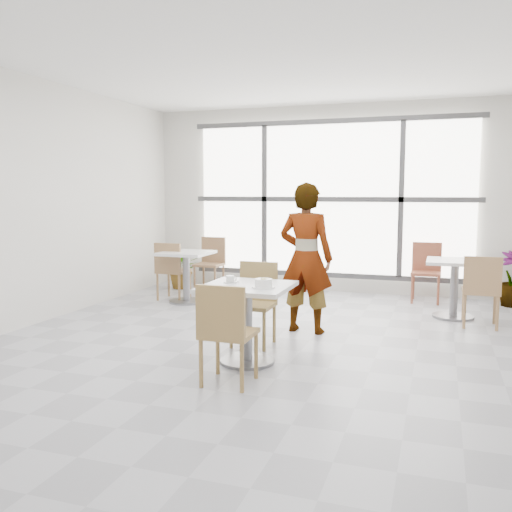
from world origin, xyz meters
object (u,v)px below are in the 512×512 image
(coffee_cup, at_px, (230,280))
(bg_chair_left_near, at_px, (171,267))
(person, at_px, (306,258))
(bg_chair_right_near, at_px, (481,287))
(chair_far, at_px, (256,297))
(oatmeal_bowl, at_px, (263,283))
(plant_left, at_px, (183,269))
(bg_chair_left_far, at_px, (211,260))
(main_table, at_px, (247,309))
(bg_chair_right_far, at_px, (426,268))
(chair_near, at_px, (225,328))
(bg_table_left, at_px, (186,270))
(bg_table_right, at_px, (454,280))

(coffee_cup, bearing_deg, bg_chair_left_near, 128.05)
(person, bearing_deg, bg_chair_right_near, -151.61)
(chair_far, bearing_deg, oatmeal_bowl, -66.39)
(chair_far, height_order, bg_chair_left_near, same)
(bg_chair_left_near, distance_m, plant_left, 1.04)
(oatmeal_bowl, height_order, bg_chair_left_far, bg_chair_left_far)
(main_table, relative_size, person, 0.46)
(bg_chair_right_far, bearing_deg, coffee_cup, -115.73)
(main_table, distance_m, oatmeal_bowl, 0.35)
(coffee_cup, relative_size, bg_chair_right_near, 0.18)
(chair_near, xyz_separation_m, oatmeal_bowl, (0.15, 0.56, 0.29))
(person, height_order, plant_left, person)
(bg_table_left, height_order, plant_left, bg_table_left)
(person, distance_m, plant_left, 3.45)
(coffee_cup, height_order, bg_chair_left_near, bg_chair_left_near)
(bg_table_left, height_order, bg_chair_right_far, bg_chair_right_far)
(chair_near, height_order, chair_far, same)
(person, distance_m, bg_table_left, 2.37)
(bg_table_right, relative_size, plant_left, 1.14)
(bg_chair_left_far, bearing_deg, bg_table_left, -86.18)
(chair_near, distance_m, bg_chair_right_far, 4.55)
(bg_chair_left_near, xyz_separation_m, plant_left, (-0.29, 0.98, -0.17))
(main_table, height_order, bg_chair_right_far, bg_chair_right_far)
(chair_near, relative_size, bg_table_right, 1.16)
(person, distance_m, bg_table_right, 2.15)
(coffee_cup, distance_m, bg_chair_left_near, 3.09)
(chair_near, bearing_deg, bg_chair_left_near, -55.92)
(chair_far, height_order, bg_table_left, chair_far)
(chair_near, height_order, plant_left, chair_near)
(bg_chair_left_far, bearing_deg, oatmeal_bowl, -60.12)
(bg_chair_right_near, bearing_deg, plant_left, -16.10)
(oatmeal_bowl, relative_size, bg_chair_right_near, 0.24)
(coffee_cup, relative_size, plant_left, 0.24)
(bg_table_left, relative_size, bg_chair_right_far, 0.86)
(person, relative_size, bg_chair_right_far, 1.98)
(bg_chair_left_near, bearing_deg, person, 153.19)
(main_table, bearing_deg, plant_left, 124.50)
(coffee_cup, height_order, plant_left, coffee_cup)
(oatmeal_bowl, relative_size, person, 0.12)
(person, relative_size, bg_chair_right_near, 1.98)
(bg_chair_right_far, bearing_deg, plant_left, -177.56)
(bg_table_left, bearing_deg, coffee_cup, -55.59)
(person, relative_size, bg_chair_left_far, 1.98)
(coffee_cup, bearing_deg, bg_table_right, 50.77)
(plant_left, bearing_deg, main_table, -55.50)
(coffee_cup, bearing_deg, oatmeal_bowl, -23.62)
(main_table, height_order, bg_table_left, same)
(oatmeal_bowl, xyz_separation_m, bg_chair_right_far, (1.33, 3.74, -0.29))
(coffee_cup, height_order, bg_table_left, coffee_cup)
(chair_near, xyz_separation_m, bg_chair_left_far, (-1.92, 4.17, 0.00))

